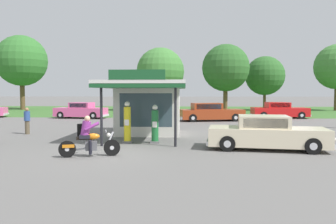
{
  "coord_description": "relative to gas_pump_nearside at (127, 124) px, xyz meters",
  "views": [
    {
      "loc": [
        2.96,
        -13.1,
        2.5
      ],
      "look_at": [
        2.1,
        4.58,
        1.4
      ],
      "focal_mm": 35.32,
      "sensor_mm": 36.0,
      "label": 1
    }
  ],
  "objects": [
    {
      "name": "bystander_leaning_by_kiosk",
      "position": [
        -6.45,
        3.0,
        -0.11
      ],
      "size": [
        0.34,
        0.34,
        1.56
      ],
      "color": "brown",
      "rests_on": "ground"
    },
    {
      "name": "parked_car_back_row_centre_right",
      "position": [
        -6.89,
        14.54,
        -0.24
      ],
      "size": [
        5.12,
        2.45,
        1.48
      ],
      "color": "#E55993",
      "rests_on": "ground"
    },
    {
      "name": "ground_plane",
      "position": [
        -0.21,
        -2.76,
        -0.93
      ],
      "size": [
        300.0,
        300.0,
        0.0
      ],
      "primitive_type": "plane",
      "color": "slate"
    },
    {
      "name": "tree_oak_far_right",
      "position": [
        13.4,
        28.19,
        3.51
      ],
      "size": [
        5.09,
        5.09,
        7.1
      ],
      "color": "brown",
      "rests_on": "ground"
    },
    {
      "name": "spare_tire_stack",
      "position": [
        -2.8,
        1.9,
        -0.57
      ],
      "size": [
        0.6,
        0.6,
        0.72
      ],
      "color": "black",
      "rests_on": "ground"
    },
    {
      "name": "parked_car_second_row_spare",
      "position": [
        11.69,
        15.53,
        -0.24
      ],
      "size": [
        5.32,
        2.07,
        1.49
      ],
      "color": "red",
      "rests_on": "ground"
    },
    {
      "name": "motorcycle_with_rider",
      "position": [
        -0.9,
        -3.47,
        -0.27
      ],
      "size": [
        2.27,
        0.83,
        1.58
      ],
      "color": "black",
      "rests_on": "ground"
    },
    {
      "name": "tree_oak_left",
      "position": [
        -0.42,
        26.64,
        4.06
      ],
      "size": [
        6.13,
        6.13,
        8.13
      ],
      "color": "brown",
      "rests_on": "ground"
    },
    {
      "name": "gas_pump_offside",
      "position": [
        1.35,
        -0.0,
        -0.08
      ],
      "size": [
        0.44,
        0.44,
        1.86
      ],
      "color": "slate",
      "rests_on": "ground"
    },
    {
      "name": "tree_oak_distant_spare",
      "position": [
        -19.46,
        28.52,
        5.64
      ],
      "size": [
        6.87,
        6.87,
        10.12
      ],
      "color": "brown",
      "rests_on": "ground"
    },
    {
      "name": "tree_oak_centre",
      "position": [
        7.64,
        23.59,
        4.34
      ],
      "size": [
        5.56,
        5.56,
        8.07
      ],
      "color": "brown",
      "rests_on": "ground"
    },
    {
      "name": "featured_classic_sedan",
      "position": [
        6.32,
        -1.5,
        -0.25
      ],
      "size": [
        5.31,
        2.47,
        1.46
      ],
      "color": "beige",
      "rests_on": "ground"
    },
    {
      "name": "grass_verge_strip",
      "position": [
        -0.21,
        27.24,
        -0.92
      ],
      "size": [
        120.0,
        24.0,
        0.01
      ],
      "primitive_type": "cube",
      "color": "#3D6B2D",
      "rests_on": "ground"
    },
    {
      "name": "service_station_kiosk",
      "position": [
        0.68,
        3.26,
        0.83
      ],
      "size": [
        4.28,
        6.97,
        3.47
      ],
      "color": "silver",
      "rests_on": "ground"
    },
    {
      "name": "parked_car_back_row_far_right",
      "position": [
        5.01,
        12.33,
        -0.22
      ],
      "size": [
        5.75,
        2.81,
        1.52
      ],
      "color": "#993819",
      "rests_on": "ground"
    },
    {
      "name": "gas_pump_nearside",
      "position": [
        0.0,
        0.0,
        0.0
      ],
      "size": [
        0.44,
        0.44,
        2.03
      ],
      "color": "slate",
      "rests_on": "ground"
    }
  ]
}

